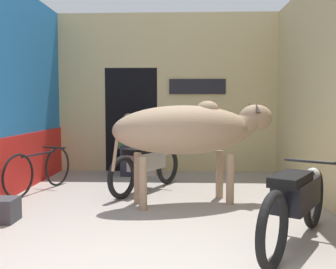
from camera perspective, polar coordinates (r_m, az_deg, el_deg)
name	(u,v)px	position (r m, az deg, el deg)	size (l,w,h in m)	color
wall_back_with_doorway	(154,103)	(8.37, -2.02, 4.53)	(4.49, 0.93, 3.25)	#D1BC84
wall_right_with_door	(333,88)	(5.70, 22.88, 6.23)	(0.22, 5.39, 3.25)	#D1BC84
cow	(190,130)	(5.47, 3.26, 0.66)	(2.39, 1.25, 1.44)	tan
motorcycle_near	(296,201)	(4.07, 18.14, -9.11)	(1.14, 1.79, 0.79)	black
motorcycle_far	(147,164)	(6.32, -3.10, -4.35)	(1.00, 1.72, 0.76)	black
bicycle	(40,170)	(6.59, -18.14, -4.95)	(0.59, 1.58, 0.68)	black
shopkeeper_seated	(128,142)	(7.70, -5.81, -1.16)	(0.38, 0.33, 1.22)	#282833
plastic_stool	(150,162)	(7.72, -2.56, -4.06)	(0.32, 0.32, 0.48)	beige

